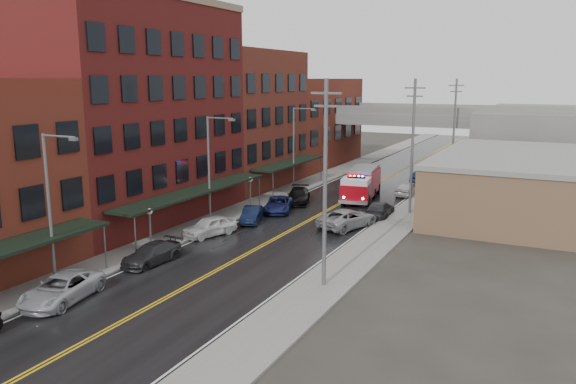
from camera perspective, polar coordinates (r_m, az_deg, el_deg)
The scene contains 33 objects.
ground at distance 26.41m, azimuth -25.79°, elevation -16.73°, with size 220.00×220.00×0.00m, color #2D2B26.
road at distance 49.25m, azimuth 2.64°, elevation -2.64°, with size 11.00×160.00×0.02m, color black.
sidewalk_left at distance 52.50m, azimuth -4.68°, elevation -1.71°, with size 3.00×160.00×0.15m, color slate.
sidewalk_right at distance 46.89m, azimuth 10.86°, elevation -3.48°, with size 3.00×160.00×0.15m, color slate.
curb_left at distance 51.69m, azimuth -3.10°, elevation -1.89°, with size 0.30×160.00×0.15m, color gray.
curb_right at distance 47.33m, azimuth 8.93°, elevation -3.27°, with size 0.30×160.00×0.15m, color gray.
brick_building_b at distance 49.11m, azimuth -15.19°, elevation 7.57°, with size 9.00×20.00×18.00m, color #5B1818.
brick_building_c at distance 63.38m, azimuth -4.57°, elevation 7.35°, with size 9.00×15.00×15.00m, color maroon.
brick_building_far at distance 78.99m, azimuth 2.00°, elevation 7.08°, with size 9.00×20.00×12.00m, color maroon.
tan_building at distance 54.72m, azimuth 22.62°, elevation 0.57°, with size 14.00×22.00×5.00m, color brown.
right_far_block at distance 84.19m, azimuth 25.50°, elevation 4.89°, with size 18.00×30.00×8.00m, color slate.
awning_1 at distance 46.27m, azimuth -9.39°, elevation 0.08°, with size 2.60×18.00×3.09m.
awning_2 at distance 61.12m, azimuth 0.19°, elevation 2.97°, with size 2.60×13.00×3.09m.
globe_lamp_1 at distance 40.38m, azimuth -13.86°, elevation -2.75°, with size 0.44×0.44×3.12m.
globe_lamp_2 at distance 51.59m, azimuth -3.86°, elevation 0.61°, with size 0.44×0.44×3.12m.
street_lamp_0 at distance 34.32m, azimuth -22.87°, elevation -0.88°, with size 2.64×0.22×9.00m.
street_lamp_1 at distance 46.17m, azimuth -7.80°, elevation 2.87°, with size 2.64×0.22×9.00m.
street_lamp_2 at distance 59.98m, azimuth 0.79°, elevation 4.93°, with size 2.64×0.22×9.00m.
utility_pole_0 at distance 31.67m, azimuth 3.78°, elevation 1.10°, with size 1.80×0.24×12.00m.
utility_pole_1 at distance 50.55m, azimuth 12.54°, elevation 4.72°, with size 1.80×0.24×12.00m.
utility_pole_2 at distance 70.05m, azimuth 16.51°, elevation 6.32°, with size 1.80×0.24×12.00m.
overpass at distance 78.40m, azimuth 12.18°, elevation 6.79°, with size 40.00×10.00×7.50m.
fire_truck at distance 56.84m, azimuth 7.46°, elevation 0.90°, with size 4.41×8.80×3.10m.
parked_car_left_2 at distance 33.40m, azimuth -22.01°, elevation -9.10°, with size 2.43×5.27×1.46m, color #B1B3BA.
parked_car_left_3 at distance 38.22m, azimuth -13.68°, elevation -6.10°, with size 1.87×4.61×1.34m, color #2A2A2D.
parked_car_left_4 at distance 43.92m, azimuth -7.96°, elevation -3.47°, with size 1.80×4.47×1.52m, color silver.
parked_car_left_5 at distance 47.64m, azimuth -3.70°, elevation -2.33°, with size 1.41×4.03×1.33m, color black.
parked_car_left_6 at distance 51.30m, azimuth -0.96°, elevation -1.28°, with size 2.27×4.93×1.37m, color #151E51.
parked_car_left_7 at distance 54.87m, azimuth 1.04°, elevation -0.39°, with size 2.04×5.03×1.46m, color black.
parked_car_right_0 at distance 46.08m, azimuth 6.07°, elevation -2.69°, with size 2.60×5.63×1.56m, color gray.
parked_car_right_1 at distance 50.23m, azimuth 9.30°, elevation -1.72°, with size 1.89×4.65×1.35m, color #29292C.
parked_car_right_2 at distance 59.67m, azimuth 12.13°, elevation 0.32°, with size 1.76×4.37×1.49m, color silver.
parked_car_right_3 at distance 67.19m, azimuth 13.67°, elevation 1.47°, with size 1.54×4.40×1.45m, color black.
Camera 1 is at (19.08, -13.80, 11.96)m, focal length 35.00 mm.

